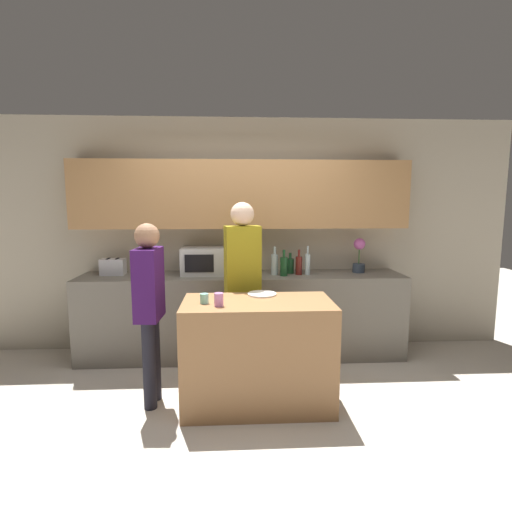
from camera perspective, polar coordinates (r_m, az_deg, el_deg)
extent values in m
plane|color=beige|center=(3.48, -1.36, -22.45)|extent=(14.00, 14.00, 0.00)
cube|color=#B2A893|center=(4.76, -2.07, 2.99)|extent=(6.40, 0.08, 2.70)
cube|color=#A37547|center=(4.54, -2.05, 8.75)|extent=(3.74, 0.32, 0.75)
cube|color=#6B665B|center=(4.58, -1.93, -8.46)|extent=(3.60, 0.62, 0.94)
cube|color=#996B42|center=(3.53, 0.23, -13.71)|extent=(1.27, 0.66, 0.92)
cube|color=#B7BABC|center=(4.53, -7.28, -0.68)|extent=(0.52, 0.38, 0.30)
cube|color=black|center=(4.34, -8.12, -1.06)|extent=(0.31, 0.01, 0.19)
cube|color=silver|center=(4.72, -19.75, -1.46)|extent=(0.26, 0.16, 0.18)
cube|color=black|center=(4.72, -20.38, -0.36)|extent=(0.02, 0.11, 0.01)
cube|color=black|center=(4.69, -19.21, -0.35)|extent=(0.02, 0.11, 0.01)
cylinder|color=#333D4C|center=(4.75, 14.45, -1.68)|extent=(0.14, 0.14, 0.10)
cylinder|color=#38662D|center=(4.73, 14.51, -0.01)|extent=(0.01, 0.01, 0.18)
sphere|color=#B25199|center=(4.71, 14.57, 1.68)|extent=(0.13, 0.13, 0.13)
cylinder|color=silver|center=(4.45, 2.67, -1.24)|extent=(0.08, 0.08, 0.23)
cylinder|color=silver|center=(4.43, 2.68, 0.78)|extent=(0.03, 0.03, 0.09)
cylinder|color=#194723|center=(4.39, 4.00, -1.51)|extent=(0.08, 0.08, 0.21)
cylinder|color=#194723|center=(4.37, 4.02, 0.37)|extent=(0.03, 0.03, 0.08)
cylinder|color=#194723|center=(4.56, 4.89, -1.42)|extent=(0.09, 0.09, 0.17)
cylinder|color=#194723|center=(4.54, 4.91, 0.03)|extent=(0.03, 0.03, 0.07)
cylinder|color=maroon|center=(4.48, 6.13, -1.38)|extent=(0.07, 0.07, 0.20)
cylinder|color=maroon|center=(4.46, 6.16, 0.41)|extent=(0.03, 0.03, 0.08)
cylinder|color=silver|center=(4.48, 7.38, -1.20)|extent=(0.06, 0.06, 0.23)
cylinder|color=silver|center=(4.46, 7.41, 0.84)|extent=(0.02, 0.02, 0.09)
cylinder|color=white|center=(3.60, 0.87, -5.46)|extent=(0.26, 0.26, 0.01)
cylinder|color=#D282C9|center=(3.23, -5.33, -6.22)|extent=(0.07, 0.07, 0.11)
cylinder|color=#82D0BB|center=(3.33, -7.40, -6.04)|extent=(0.07, 0.07, 0.08)
cylinder|color=black|center=(4.10, -0.77, -11.07)|extent=(0.11, 0.11, 0.85)
cylinder|color=black|center=(4.07, -3.01, -11.24)|extent=(0.11, 0.11, 0.85)
cube|color=olive|center=(3.91, -1.94, -0.59)|extent=(0.37, 0.25, 0.67)
sphere|color=beige|center=(3.87, -1.97, 6.01)|extent=(0.23, 0.23, 0.23)
cylinder|color=black|center=(3.74, -14.35, -13.92)|extent=(0.11, 0.11, 0.76)
cylinder|color=black|center=(3.60, -15.01, -14.84)|extent=(0.11, 0.11, 0.76)
cube|color=#381351|center=(3.47, -15.07, -3.87)|extent=(0.21, 0.35, 0.60)
sphere|color=#9E7051|center=(3.42, -15.31, 2.81)|extent=(0.21, 0.21, 0.21)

